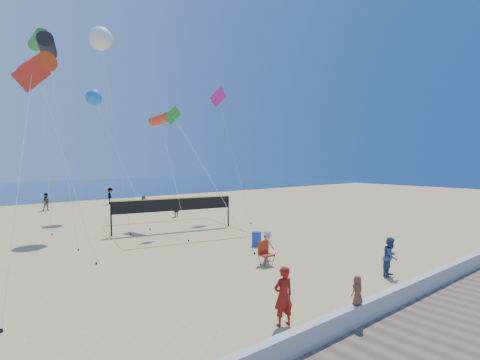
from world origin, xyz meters
TOP-DOWN VIEW (x-y plane):
  - ground at (0.00, 0.00)m, footprint 120.00×120.00m
  - ocean at (0.00, 62.00)m, footprint 140.00×50.00m
  - seawall at (0.00, -3.00)m, footprint 32.00×0.30m
  - boardwalk at (0.00, -5.00)m, footprint 32.00×3.60m
  - woman at (-2.09, -1.68)m, footprint 0.70×0.53m
  - toddler at (-0.39, -3.01)m, footprint 0.44×0.30m
  - bystander_a at (4.74, -1.23)m, footprint 0.87×0.73m
  - bystander_b at (2.36, 3.68)m, footprint 1.02×0.68m
  - far_person_1 at (5.28, 23.47)m, footprint 1.30×1.20m
  - far_person_2 at (6.10, 18.81)m, footprint 0.52×0.63m
  - far_person_3 at (-1.61, 29.79)m, footprint 0.97×0.85m
  - far_person_4 at (5.06, 31.41)m, footprint 1.15×1.33m
  - camp_chair at (1.81, 3.25)m, footprint 0.62×0.76m
  - trash_barrel at (4.09, 6.37)m, footprint 0.69×0.69m
  - volleyball_net at (2.75, 13.26)m, footprint 9.87×9.75m
  - kite_0 at (-5.21, 14.14)m, footprint 1.97×7.31m
  - kite_1 at (-3.48, 19.47)m, footprint 1.82×9.36m
  - kite_2 at (3.40, 16.42)m, footprint 2.31×7.68m
  - kite_3 at (-6.56, 8.58)m, footprint 2.88×6.09m
  - kite_4 at (2.90, 12.86)m, footprint 1.36×8.70m
  - kite_5 at (9.08, 16.62)m, footprint 1.86×5.00m
  - kite_6 at (-0.22, 18.35)m, footprint 2.04×5.59m
  - kite_7 at (0.97, 23.68)m, footprint 1.39×9.82m
  - kite_8 at (-3.39, 22.56)m, footprint 1.25×6.83m

SIDE VIEW (x-z plane):
  - ground at x=0.00m, z-range 0.00..0.00m
  - ocean at x=0.00m, z-range 0.00..0.03m
  - boardwalk at x=0.00m, z-range 0.00..0.03m
  - seawall at x=0.00m, z-range 0.00..0.60m
  - trash_barrel at x=4.09m, z-range 0.00..0.80m
  - camp_chair at x=1.81m, z-range 0.01..1.23m
  - far_person_1 at x=5.28m, z-range 0.00..1.45m
  - bystander_b at x=2.36m, z-range 0.00..1.47m
  - far_person_2 at x=6.10m, z-range 0.00..1.49m
  - bystander_a at x=4.74m, z-range 0.00..1.61m
  - far_person_3 at x=-1.61m, z-range 0.00..1.70m
  - woman at x=-2.09m, z-range 0.00..1.74m
  - far_person_4 at x=5.06m, z-range 0.00..1.79m
  - toddler at x=-0.39m, z-range 0.60..1.45m
  - volleyball_net at x=2.75m, z-range 0.40..2.65m
  - kite_4 at x=2.90m, z-range 2.93..11.45m
  - kite_2 at x=3.40m, z-range 3.67..12.01m
  - kite_3 at x=-6.56m, z-range 3.31..12.55m
  - kite_5 at x=9.08m, z-range 4.14..15.23m
  - kite_0 at x=-5.21m, z-range 4.59..15.19m
  - kite_7 at x=0.97m, z-range 4.75..15.59m
  - kite_1 at x=-3.48m, z-range 5.95..19.26m
  - kite_6 at x=-0.22m, z-range 6.34..20.69m
  - kite_8 at x=-3.39m, z-range 6.59..21.04m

